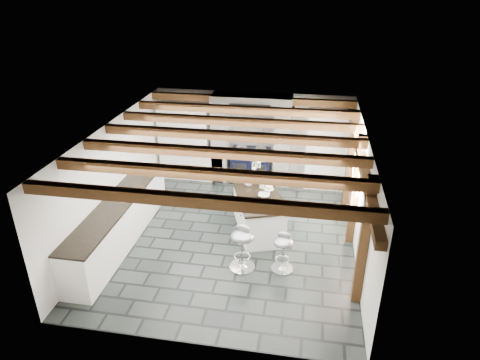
% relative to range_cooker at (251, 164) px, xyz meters
% --- Properties ---
extents(ground, '(6.00, 6.00, 0.00)m').
position_rel_range_cooker_xyz_m(ground, '(0.00, -2.68, -0.47)').
color(ground, black).
rests_on(ground, ground).
extents(room_shell, '(6.00, 6.03, 6.00)m').
position_rel_range_cooker_xyz_m(room_shell, '(-0.61, -1.26, 0.60)').
color(room_shell, white).
rests_on(room_shell, ground).
extents(range_cooker, '(1.00, 0.63, 0.99)m').
position_rel_range_cooker_xyz_m(range_cooker, '(0.00, 0.00, 0.00)').
color(range_cooker, black).
rests_on(range_cooker, ground).
extents(kitchen_island, '(1.39, 1.89, 1.12)m').
position_rel_range_cooker_xyz_m(kitchen_island, '(0.51, -2.37, -0.04)').
color(kitchen_island, white).
rests_on(kitchen_island, ground).
extents(bar_stool_near, '(0.42, 0.42, 0.76)m').
position_rel_range_cooker_xyz_m(bar_stool_near, '(1.14, -3.66, 0.01)').
color(bar_stool_near, silver).
rests_on(bar_stool_near, ground).
extents(bar_stool_far, '(0.57, 0.57, 0.88)m').
position_rel_range_cooker_xyz_m(bar_stool_far, '(0.40, -3.74, 0.08)').
color(bar_stool_far, silver).
rests_on(bar_stool_far, ground).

